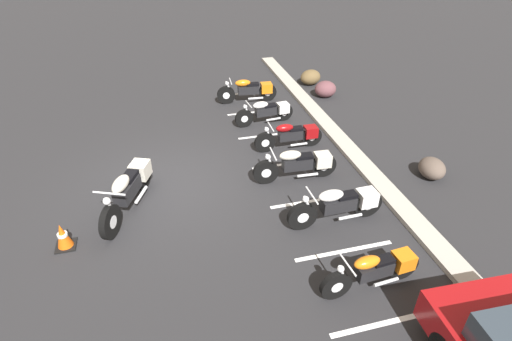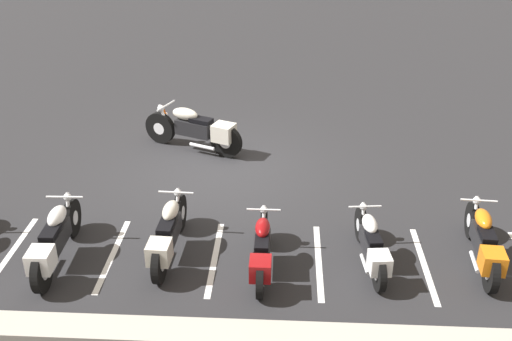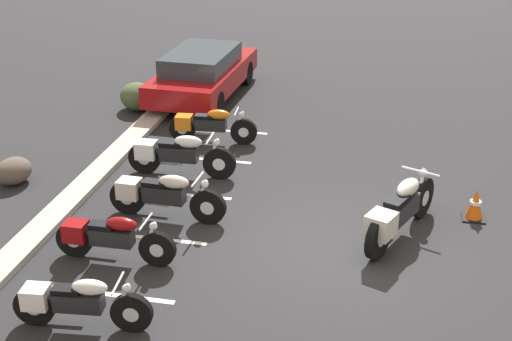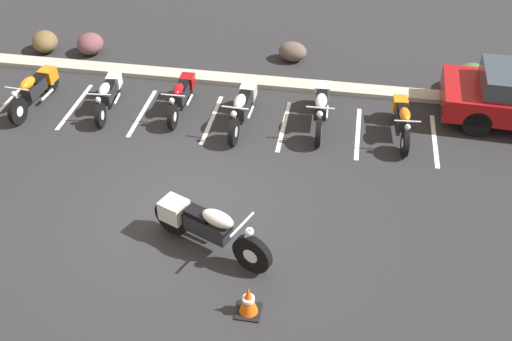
{
  "view_description": "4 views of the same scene",
  "coord_description": "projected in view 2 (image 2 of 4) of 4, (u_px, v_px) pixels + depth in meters",
  "views": [
    {
      "loc": [
        8.4,
        0.07,
        5.77
      ],
      "look_at": [
        0.55,
        2.11,
        0.47
      ],
      "focal_mm": 28.0,
      "sensor_mm": 36.0,
      "label": 1
    },
    {
      "loc": [
        -1.36,
        11.37,
        5.84
      ],
      "look_at": [
        -0.87,
        2.03,
        1.02
      ],
      "focal_mm": 42.0,
      "sensor_mm": 36.0,
      "label": 2
    },
    {
      "loc": [
        -10.15,
        -0.75,
        6.01
      ],
      "look_at": [
        0.97,
        1.64,
        0.86
      ],
      "focal_mm": 50.0,
      "sensor_mm": 36.0,
      "label": 3
    },
    {
      "loc": [
        2.79,
        -8.3,
        7.76
      ],
      "look_at": [
        1.22,
        0.88,
        0.49
      ],
      "focal_mm": 42.0,
      "sensor_mm": 36.0,
      "label": 4
    }
  ],
  "objects": [
    {
      "name": "stall_line_2",
      "position": [
        319.0,
        261.0,
        9.84
      ],
      "size": [
        0.1,
        2.1,
        0.0
      ],
      "primitive_type": "cube",
      "color": "white",
      "rests_on": "ground"
    },
    {
      "name": "motorcycle_cream_featured",
      "position": [
        197.0,
        129.0,
        13.39
      ],
      "size": [
        2.33,
        1.18,
        0.97
      ],
      "rotation": [
        0.0,
        0.0,
        -0.4
      ],
      "color": "black",
      "rests_on": "ground"
    },
    {
      "name": "parked_bike_1",
      "position": [
        371.0,
        245.0,
        9.54
      ],
      "size": [
        0.57,
        1.95,
        0.77
      ],
      "rotation": [
        0.0,
        0.0,
        -1.47
      ],
      "color": "black",
      "rests_on": "ground"
    },
    {
      "name": "stall_line_3",
      "position": [
        215.0,
        258.0,
        9.92
      ],
      "size": [
        0.1,
        2.1,
        0.0
      ],
      "primitive_type": "cube",
      "color": "white",
      "rests_on": "ground"
    },
    {
      "name": "parked_bike_2",
      "position": [
        262.0,
        250.0,
        9.41
      ],
      "size": [
        0.56,
        2.0,
        0.79
      ],
      "rotation": [
        0.0,
        0.0,
        -1.57
      ],
      "color": "black",
      "rests_on": "ground"
    },
    {
      "name": "parked_bike_0",
      "position": [
        484.0,
        242.0,
        9.55
      ],
      "size": [
        0.6,
        2.13,
        0.84
      ],
      "rotation": [
        0.0,
        0.0,
        -1.64
      ],
      "color": "black",
      "rests_on": "ground"
    },
    {
      "name": "parked_bike_3",
      "position": [
        168.0,
        233.0,
        9.76
      ],
      "size": [
        0.61,
        2.16,
        0.85
      ],
      "rotation": [
        0.0,
        0.0,
        -1.61
      ],
      "color": "black",
      "rests_on": "ground"
    },
    {
      "name": "stall_line_5",
      "position": [
        12.0,
        252.0,
        10.08
      ],
      "size": [
        0.1,
        2.1,
        0.0
      ],
      "primitive_type": "cube",
      "color": "white",
      "rests_on": "ground"
    },
    {
      "name": "stall_line_4",
      "position": [
        113.0,
        255.0,
        10.0
      ],
      "size": [
        0.1,
        2.1,
        0.0
      ],
      "primitive_type": "cube",
      "color": "white",
      "rests_on": "ground"
    },
    {
      "name": "concrete_curb",
      "position": [
        181.0,
        332.0,
        8.26
      ],
      "size": [
        18.0,
        0.5,
        0.12
      ],
      "primitive_type": "cube",
      "color": "#A8A399",
      "rests_on": "ground"
    },
    {
      "name": "stall_line_1",
      "position": [
        424.0,
        264.0,
        9.76
      ],
      "size": [
        0.1,
        2.1,
        0.0
      ],
      "primitive_type": "cube",
      "color": "white",
      "rests_on": "ground"
    },
    {
      "name": "ground",
      "position": [
        220.0,
        168.0,
        12.83
      ],
      "size": [
        60.0,
        60.0,
        0.0
      ],
      "primitive_type": "plane",
      "color": "#262628"
    },
    {
      "name": "parked_bike_4",
      "position": [
        54.0,
        240.0,
        9.57
      ],
      "size": [
        0.62,
        2.21,
        0.87
      ],
      "rotation": [
        0.0,
        0.0,
        -1.54
      ],
      "color": "black",
      "rests_on": "ground"
    },
    {
      "name": "traffic_cone",
      "position": [
        164.0,
        117.0,
        14.73
      ],
      "size": [
        0.4,
        0.4,
        0.57
      ],
      "color": "black",
      "rests_on": "ground"
    }
  ]
}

